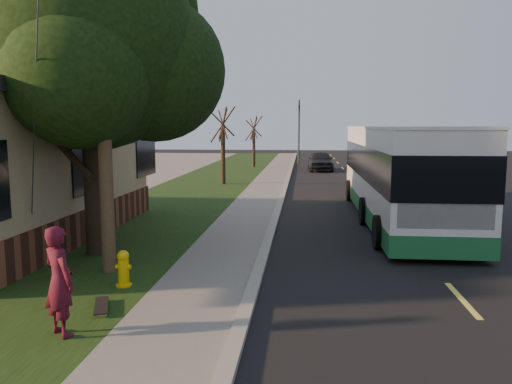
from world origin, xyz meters
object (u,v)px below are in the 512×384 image
bare_tree_near (223,147)px  transit_bus (398,171)px  utility_pole (101,61)px  skateboard_main (101,306)px  leafy_tree (93,48)px  skateboarder (59,281)px  traffic_signal (299,127)px  bare_tree_far (254,142)px  distant_car (320,161)px  fire_hydrant (123,269)px

bare_tree_near → transit_bus: bare_tree_near is taller
utility_pole → bare_tree_near: size_ratio=2.11×
utility_pole → skateboard_main: bearing=-71.4°
transit_bus → skateboard_main: bearing=-125.4°
leafy_tree → skateboarder: bearing=-73.8°
skateboarder → skateboard_main: size_ratio=1.87×
bare_tree_near → traffic_signal: traffic_signal is taller
skateboarder → bare_tree_far: bearing=-53.8°
traffic_signal → skateboarder: traffic_signal is taller
skateboarder → utility_pole: bearing=-44.3°
leafy_tree → skateboard_main: (1.64, -3.94, -5.03)m
traffic_signal → leafy_tree: bearing=-98.5°
transit_bus → distant_car: (-2.08, 19.57, -1.00)m
distant_car → fire_hydrant: bearing=-101.6°
bare_tree_far → transit_bus: 22.92m
utility_pole → traffic_signal: (3.81, 33.01, -1.47)m
leafy_tree → traffic_signal: (4.67, 31.35, -2.00)m
bare_tree_near → transit_bus: size_ratio=0.36×
bare_tree_near → skateboard_main: bearing=-87.1°
transit_bus → skateboarder: size_ratio=7.04×
bare_tree_far → distant_car: 5.75m
fire_hydrant → utility_pole: bearing=125.4°
transit_bus → skateboard_main: 11.83m
fire_hydrant → skateboard_main: fire_hydrant is taller
leafy_tree → bare_tree_near: bearing=87.5°
utility_pole → bare_tree_near: (-0.19, 17.01, -2.48)m
skateboarder → bare_tree_near: bearing=-52.1°
transit_bus → fire_hydrant: bearing=-129.7°
utility_pole → leafy_tree: 1.94m
fire_hydrant → transit_bus: bearing=50.3°
distant_car → bare_tree_far: bearing=155.4°
bare_tree_far → distant_car: bearing=-22.7°
leafy_tree → traffic_signal: leafy_tree is taller
transit_bus → skateboard_main: transit_bus is taller
skateboard_main → distant_car: (4.71, 29.12, 0.61)m
utility_pole → bare_tree_far: (0.31, 29.01, -2.63)m
utility_pole → skateboard_main: 5.10m
bare_tree_near → distant_car: 11.44m
fire_hydrant → bare_tree_far: bare_tree_far is taller
fire_hydrant → skateboarder: bearing=-92.6°
skateboard_main → transit_bus: bearing=54.6°
skateboarder → leafy_tree: bearing=-38.1°
bare_tree_far → transit_bus: (7.26, -21.73, -0.26)m
bare_tree_near → skateboarder: bearing=-87.8°
bare_tree_near → distant_car: bare_tree_near is taller
fire_hydrant → leafy_tree: size_ratio=0.09×
leafy_tree → skateboard_main: 6.60m
bare_tree_near → distant_car: (5.68, 9.83, -1.41)m
bare_tree_far → skateboarder: (0.29, -32.39, -1.08)m
utility_pole → bare_tree_far: 29.13m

